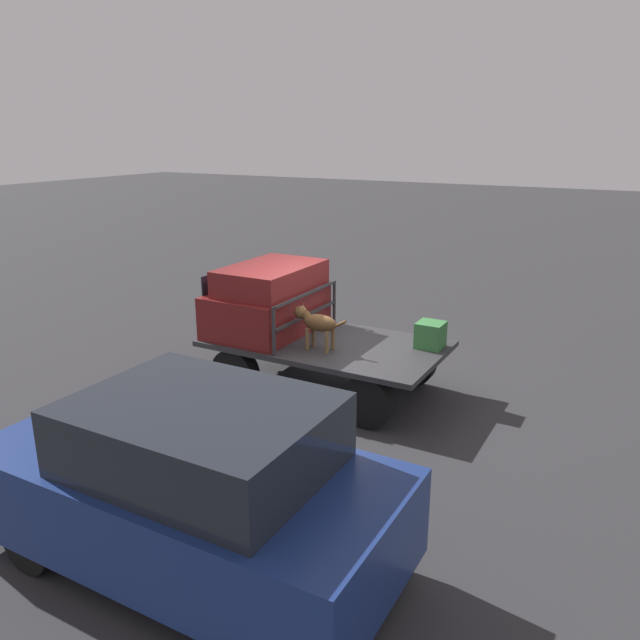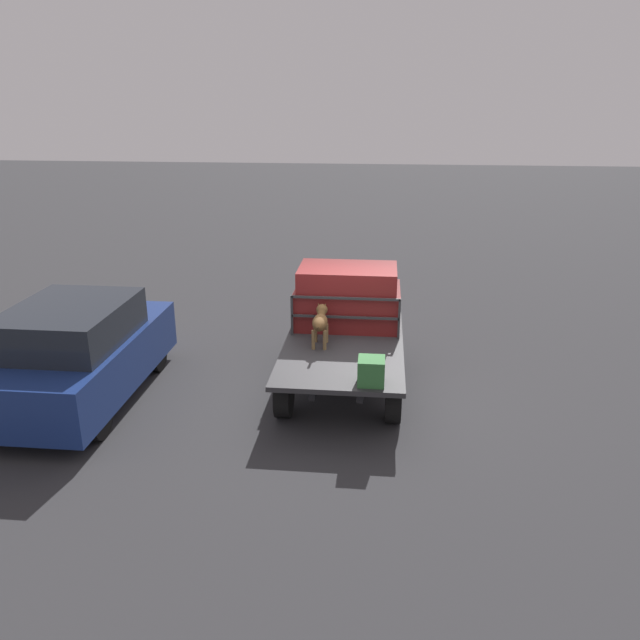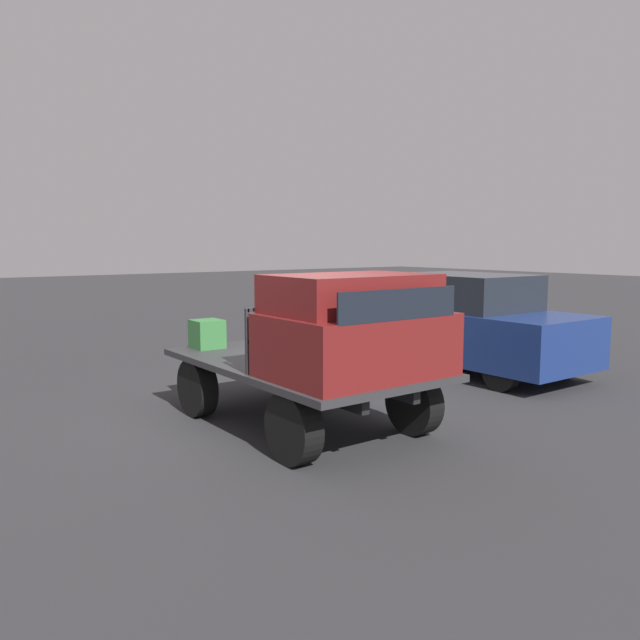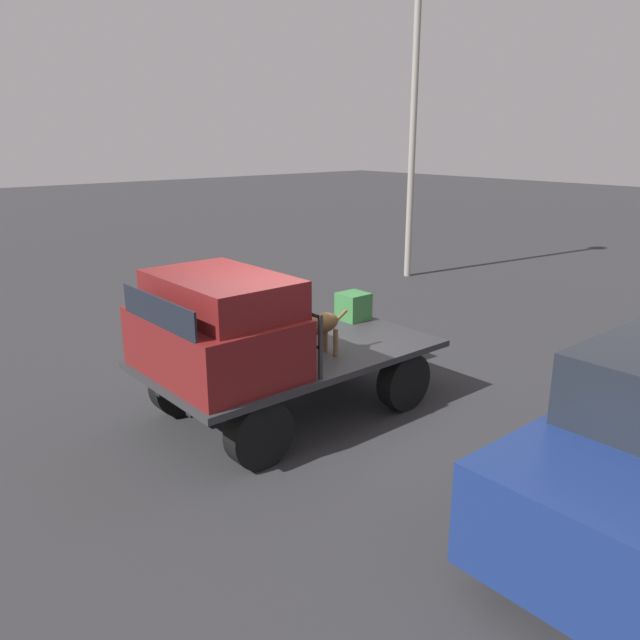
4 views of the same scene
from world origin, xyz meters
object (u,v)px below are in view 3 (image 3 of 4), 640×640
object	(u,v)px
flatbed_truck	(300,378)
cargo_crate	(207,334)
parked_sedan	(470,323)
dog	(323,324)

from	to	relation	value
flatbed_truck	cargo_crate	bearing A→B (deg)	-161.49
cargo_crate	parked_sedan	world-z (taller)	parked_sedan
dog	parked_sedan	distance (m)	4.01
flatbed_truck	dog	world-z (taller)	dog
flatbed_truck	parked_sedan	xyz separation A→B (m)	(-0.93, 4.29, 0.27)
dog	cargo_crate	xyz separation A→B (m)	(-1.48, -0.90, -0.22)
dog	parked_sedan	world-z (taller)	parked_sedan
flatbed_truck	dog	bearing A→B (deg)	96.17
dog	parked_sedan	xyz separation A→B (m)	(-0.89, 3.90, -0.38)
dog	cargo_crate	distance (m)	1.75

